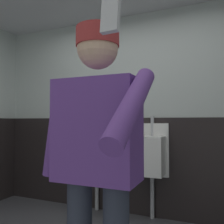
% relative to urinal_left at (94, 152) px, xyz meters
% --- Properties ---
extents(wall_back, '(4.70, 0.12, 2.57)m').
position_rel_urinal_left_xyz_m(wall_back, '(0.54, 0.22, 0.51)').
color(wall_back, silver).
rests_on(wall_back, ground_plane).
extents(wainscot_band_back, '(4.10, 0.03, 1.22)m').
position_rel_urinal_left_xyz_m(wainscot_band_back, '(0.54, 0.14, -0.17)').
color(wainscot_band_back, black).
rests_on(wainscot_band_back, ground_plane).
extents(urinal_left, '(0.40, 0.34, 1.24)m').
position_rel_urinal_left_xyz_m(urinal_left, '(0.00, 0.00, 0.00)').
color(urinal_left, white).
rests_on(urinal_left, ground_plane).
extents(urinal_middle, '(0.40, 0.34, 1.24)m').
position_rel_urinal_left_xyz_m(urinal_middle, '(0.75, 0.00, 0.00)').
color(urinal_middle, white).
rests_on(urinal_middle, ground_plane).
extents(privacy_divider_panel, '(0.04, 0.40, 0.90)m').
position_rel_urinal_left_xyz_m(privacy_divider_panel, '(0.38, -0.07, 0.17)').
color(privacy_divider_panel, '#4C4C51').
extents(person, '(0.67, 0.60, 1.69)m').
position_rel_urinal_left_xyz_m(person, '(0.87, -1.67, 0.23)').
color(person, '#2D3342').
rests_on(person, ground_plane).
extents(cell_phone, '(0.06, 0.04, 0.11)m').
position_rel_urinal_left_xyz_m(cell_phone, '(1.17, -2.17, 0.73)').
color(cell_phone, silver).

